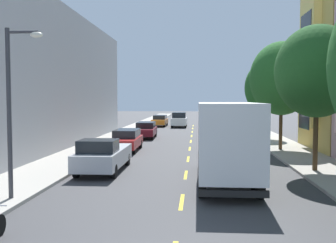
{
  "coord_description": "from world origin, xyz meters",
  "views": [
    {
      "loc": [
        0.53,
        -6.77,
        3.68
      ],
      "look_at": [
        -2.14,
        29.02,
        1.61
      ],
      "focal_mm": 41.74,
      "sensor_mm": 36.0,
      "label": 1
    }
  ],
  "objects_px": {
    "street_tree_third": "(281,78)",
    "parked_wagon_orange": "(160,120)",
    "parked_wagon_red": "(126,139)",
    "parked_wagon_teal": "(222,118)",
    "parked_wagon_burgundy": "(146,130)",
    "moving_white_sedan": "(179,120)",
    "parked_pickup_silver": "(103,155)",
    "street_tree_second": "(317,71)",
    "street_lamp": "(13,99)",
    "street_tree_farthest": "(262,88)",
    "parked_hatchback_charcoal": "(226,122)",
    "delivery_box_truck": "(226,138)",
    "parked_suv_forest": "(235,127)"
  },
  "relations": [
    {
      "from": "street_tree_second",
      "to": "parked_wagon_burgundy",
      "type": "height_order",
      "value": "street_tree_second"
    },
    {
      "from": "street_lamp",
      "to": "parked_wagon_red",
      "type": "bearing_deg",
      "value": 84.08
    },
    {
      "from": "parked_wagon_orange",
      "to": "street_lamp",
      "type": "bearing_deg",
      "value": -92.14
    },
    {
      "from": "street_tree_third",
      "to": "street_tree_farthest",
      "type": "relative_size",
      "value": 1.12
    },
    {
      "from": "delivery_box_truck",
      "to": "parked_hatchback_charcoal",
      "type": "bearing_deg",
      "value": 85.72
    },
    {
      "from": "street_tree_third",
      "to": "parked_wagon_red",
      "type": "height_order",
      "value": "street_tree_third"
    },
    {
      "from": "parked_wagon_burgundy",
      "to": "parked_wagon_teal",
      "type": "bearing_deg",
      "value": 69.58
    },
    {
      "from": "parked_wagon_burgundy",
      "to": "moving_white_sedan",
      "type": "relative_size",
      "value": 0.99
    },
    {
      "from": "street_tree_second",
      "to": "street_lamp",
      "type": "xyz_separation_m",
      "value": [
        -12.33,
        -6.41,
        -1.36
      ]
    },
    {
      "from": "street_tree_third",
      "to": "parked_wagon_red",
      "type": "xyz_separation_m",
      "value": [
        -10.88,
        -0.5,
        -4.31
      ]
    },
    {
      "from": "street_tree_third",
      "to": "parked_wagon_teal",
      "type": "xyz_separation_m",
      "value": [
        -2.04,
        31.84,
        -4.31
      ]
    },
    {
      "from": "street_tree_second",
      "to": "parked_wagon_burgundy",
      "type": "relative_size",
      "value": 1.51
    },
    {
      "from": "parked_wagon_burgundy",
      "to": "delivery_box_truck",
      "type": "bearing_deg",
      "value": -72.58
    },
    {
      "from": "parked_pickup_silver",
      "to": "moving_white_sedan",
      "type": "relative_size",
      "value": 1.11
    },
    {
      "from": "street_tree_third",
      "to": "parked_wagon_teal",
      "type": "relative_size",
      "value": 1.6
    },
    {
      "from": "street_tree_second",
      "to": "parked_wagon_teal",
      "type": "xyz_separation_m",
      "value": [
        -2.04,
        39.93,
        -4.23
      ]
    },
    {
      "from": "street_tree_farthest",
      "to": "parked_wagon_orange",
      "type": "height_order",
      "value": "street_tree_farthest"
    },
    {
      "from": "street_tree_second",
      "to": "parked_hatchback_charcoal",
      "type": "distance_m",
      "value": 31.72
    },
    {
      "from": "parked_wagon_orange",
      "to": "parked_wagon_teal",
      "type": "height_order",
      "value": "same"
    },
    {
      "from": "street_tree_second",
      "to": "moving_white_sedan",
      "type": "xyz_separation_m",
      "value": [
        -8.2,
        31.37,
        -4.05
      ]
    },
    {
      "from": "parked_wagon_red",
      "to": "parked_wagon_orange",
      "type": "bearing_deg",
      "value": 89.98
    },
    {
      "from": "street_lamp",
      "to": "parked_pickup_silver",
      "type": "height_order",
      "value": "street_lamp"
    },
    {
      "from": "street_tree_third",
      "to": "delivery_box_truck",
      "type": "distance_m",
      "value": 12.17
    },
    {
      "from": "street_lamp",
      "to": "parked_pickup_silver",
      "type": "relative_size",
      "value": 1.13
    },
    {
      "from": "street_lamp",
      "to": "parked_wagon_orange",
      "type": "bearing_deg",
      "value": 87.86
    },
    {
      "from": "parked_wagon_burgundy",
      "to": "moving_white_sedan",
      "type": "distance_m",
      "value": 14.89
    },
    {
      "from": "parked_wagon_orange",
      "to": "parked_wagon_burgundy",
      "type": "relative_size",
      "value": 1.0
    },
    {
      "from": "street_tree_second",
      "to": "street_tree_third",
      "type": "height_order",
      "value": "street_tree_third"
    },
    {
      "from": "street_lamp",
      "to": "street_tree_farthest",
      "type": "bearing_deg",
      "value": 61.37
    },
    {
      "from": "street_tree_farthest",
      "to": "delivery_box_truck",
      "type": "distance_m",
      "value": 19.65
    },
    {
      "from": "street_tree_third",
      "to": "street_tree_second",
      "type": "bearing_deg",
      "value": -90.0
    },
    {
      "from": "parked_wagon_orange",
      "to": "parked_hatchback_charcoal",
      "type": "distance_m",
      "value": 8.92
    },
    {
      "from": "street_tree_farthest",
      "to": "street_tree_second",
      "type": "bearing_deg",
      "value": -90.0
    },
    {
      "from": "street_tree_second",
      "to": "parked_hatchback_charcoal",
      "type": "relative_size",
      "value": 1.78
    },
    {
      "from": "street_tree_farthest",
      "to": "street_lamp",
      "type": "distance_m",
      "value": 25.76
    },
    {
      "from": "parked_suv_forest",
      "to": "parked_pickup_silver",
      "type": "distance_m",
      "value": 20.85
    },
    {
      "from": "street_tree_second",
      "to": "parked_wagon_teal",
      "type": "distance_m",
      "value": 40.21
    },
    {
      "from": "street_tree_third",
      "to": "parked_wagon_orange",
      "type": "height_order",
      "value": "street_tree_third"
    },
    {
      "from": "parked_hatchback_charcoal",
      "to": "parked_wagon_teal",
      "type": "distance_m",
      "value": 8.56
    },
    {
      "from": "street_tree_third",
      "to": "parked_wagon_teal",
      "type": "height_order",
      "value": "street_tree_third"
    },
    {
      "from": "delivery_box_truck",
      "to": "parked_wagon_teal",
      "type": "bearing_deg",
      "value": 86.57
    },
    {
      "from": "street_tree_second",
      "to": "parked_wagon_orange",
      "type": "height_order",
      "value": "street_tree_second"
    },
    {
      "from": "street_tree_farthest",
      "to": "moving_white_sedan",
      "type": "relative_size",
      "value": 1.41
    },
    {
      "from": "parked_pickup_silver",
      "to": "parked_wagon_burgundy",
      "type": "distance_m",
      "value": 17.15
    },
    {
      "from": "delivery_box_truck",
      "to": "parked_wagon_burgundy",
      "type": "height_order",
      "value": "delivery_box_truck"
    },
    {
      "from": "street_tree_second",
      "to": "parked_wagon_orange",
      "type": "distance_m",
      "value": 34.65
    },
    {
      "from": "parked_wagon_teal",
      "to": "parked_suv_forest",
      "type": "bearing_deg",
      "value": -90.28
    },
    {
      "from": "street_lamp",
      "to": "moving_white_sedan",
      "type": "xyz_separation_m",
      "value": [
        4.13,
        37.79,
        -2.69
      ]
    },
    {
      "from": "parked_wagon_orange",
      "to": "parked_wagon_red",
      "type": "relative_size",
      "value": 1.0
    },
    {
      "from": "street_tree_third",
      "to": "parked_wagon_teal",
      "type": "bearing_deg",
      "value": 93.67
    }
  ]
}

